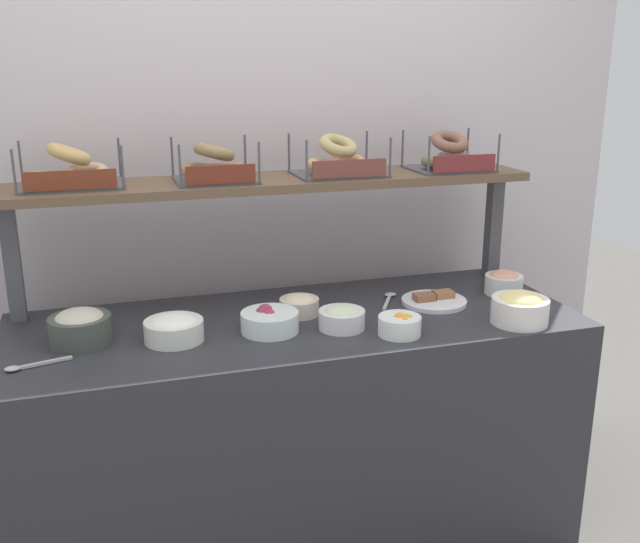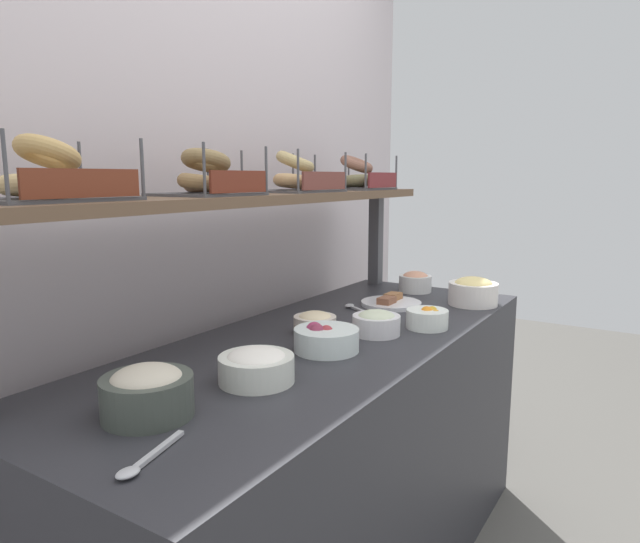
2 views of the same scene
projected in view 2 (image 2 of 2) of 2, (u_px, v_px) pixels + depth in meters
back_wall at (189, 216)px, 1.95m from camera, size 3.07×0.06×2.40m
deli_counter at (324, 467)px, 1.79m from camera, size 1.87×0.70×0.85m
shelf_riser_right at (376, 240)px, 2.56m from camera, size 0.05×0.05×0.40m
upper_shelf at (252, 198)px, 1.79m from camera, size 1.83×0.32×0.03m
bowl_tuna_salad at (147, 392)px, 1.14m from camera, size 0.19×0.19×0.11m
bowl_fruit_salad at (427, 318)px, 1.82m from camera, size 0.13×0.13×0.07m
bowl_scallion_spread at (376, 322)px, 1.75m from camera, size 0.15×0.15×0.08m
bowl_cream_cheese at (256, 366)px, 1.34m from camera, size 0.18×0.18×0.08m
bowl_potato_salad at (315, 323)px, 1.76m from camera, size 0.13×0.13×0.07m
bowl_egg_salad at (473, 291)px, 2.15m from camera, size 0.19×0.19×0.11m
bowl_beet_salad at (325, 339)px, 1.58m from camera, size 0.18×0.18×0.08m
bowl_lox_spread at (415, 282)px, 2.40m from camera, size 0.14×0.14×0.09m
serving_plate_white at (391, 302)px, 2.15m from camera, size 0.23×0.23×0.04m
serving_spoon_near_plate at (355, 308)px, 2.07m from camera, size 0.11×0.16×0.01m
serving_spoon_by_edge at (143, 462)px, 0.95m from camera, size 0.18×0.06×0.01m
bagel_basket_plain at (50, 179)px, 1.23m from camera, size 0.33×0.25×0.15m
bagel_basket_everything at (207, 179)px, 1.60m from camera, size 0.28×0.25×0.14m
bagel_basket_sesame at (296, 178)px, 1.96m from camera, size 0.31×0.24×0.15m
bagel_basket_poppy at (357, 178)px, 2.32m from camera, size 0.29×0.25×0.15m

